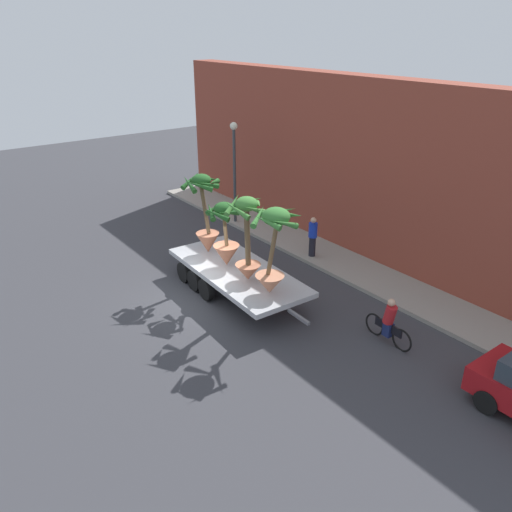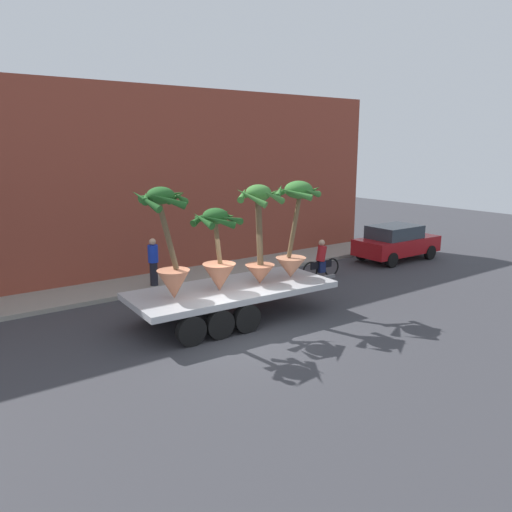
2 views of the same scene
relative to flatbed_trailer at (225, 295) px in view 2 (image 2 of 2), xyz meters
name	(u,v)px [view 2 (image 2 of 2)]	position (x,y,z in m)	size (l,w,h in m)	color
ground_plane	(243,335)	(-0.23, -1.28, -0.77)	(60.00, 60.00, 0.00)	#38383D
sidewalk	(150,283)	(-0.23, 4.82, -0.70)	(24.00, 2.20, 0.15)	gray
building_facade	(127,184)	(-0.23, 6.52, 2.85)	(24.00, 1.20, 7.26)	brown
flatbed_trailer	(225,295)	(0.00, 0.00, 0.00)	(7.10, 2.78, 0.98)	#B7BABF
potted_palm_rear	(259,235)	(1.11, -0.19, 1.70)	(1.43, 1.45, 2.97)	#C17251
potted_palm_middle	(169,247)	(-1.77, -0.05, 1.66)	(1.56, 1.55, 3.04)	#C17251
potted_palm_front	(294,228)	(2.47, -0.17, 1.77)	(1.60, 1.75, 3.02)	tan
potted_palm_extra	(218,254)	(-0.30, -0.13, 1.29)	(1.39, 1.55, 2.39)	#C17251
cyclist	(321,261)	(5.63, 1.89, -0.11)	(1.84, 0.36, 1.54)	black
parked_car	(396,242)	(10.48, 2.20, 0.05)	(4.05, 1.89, 1.58)	maroon
pedestrian_near_gate	(153,261)	(-0.32, 4.22, 0.27)	(0.36, 0.36, 1.71)	black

